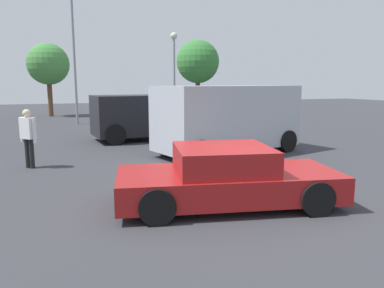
{
  "coord_description": "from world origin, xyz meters",
  "views": [
    {
      "loc": [
        -3.44,
        -6.51,
        2.36
      ],
      "look_at": [
        -0.35,
        1.77,
        0.9
      ],
      "focal_mm": 34.4,
      "sensor_mm": 36.0,
      "label": 1
    }
  ],
  "objects_px": {
    "sedan_foreground": "(226,178)",
    "van_white": "(229,117)",
    "pedestrian": "(28,133)",
    "dog": "(234,161)",
    "suv_dark": "(152,115)",
    "light_post_near": "(73,34)",
    "light_post_mid": "(174,60)"
  },
  "relations": [
    {
      "from": "pedestrian",
      "to": "light_post_mid",
      "type": "distance_m",
      "value": 14.59
    },
    {
      "from": "dog",
      "to": "suv_dark",
      "type": "relative_size",
      "value": 0.13
    },
    {
      "from": "sedan_foreground",
      "to": "light_post_mid",
      "type": "height_order",
      "value": "light_post_mid"
    },
    {
      "from": "van_white",
      "to": "light_post_mid",
      "type": "distance_m",
      "value": 12.24
    },
    {
      "from": "van_white",
      "to": "light_post_mid",
      "type": "relative_size",
      "value": 0.96
    },
    {
      "from": "sedan_foreground",
      "to": "van_white",
      "type": "relative_size",
      "value": 0.85
    },
    {
      "from": "van_white",
      "to": "pedestrian",
      "type": "bearing_deg",
      "value": 165.23
    },
    {
      "from": "dog",
      "to": "suv_dark",
      "type": "height_order",
      "value": "suv_dark"
    },
    {
      "from": "sedan_foreground",
      "to": "suv_dark",
      "type": "xyz_separation_m",
      "value": [
        0.79,
        9.01,
        0.49
      ]
    },
    {
      "from": "pedestrian",
      "to": "light_post_near",
      "type": "height_order",
      "value": "light_post_near"
    },
    {
      "from": "sedan_foreground",
      "to": "van_white",
      "type": "xyz_separation_m",
      "value": [
        2.39,
        4.83,
        0.69
      ]
    },
    {
      "from": "dog",
      "to": "pedestrian",
      "type": "height_order",
      "value": "pedestrian"
    },
    {
      "from": "suv_dark",
      "to": "light_post_near",
      "type": "bearing_deg",
      "value": 104.92
    },
    {
      "from": "van_white",
      "to": "light_post_mid",
      "type": "bearing_deg",
      "value": 66.11
    },
    {
      "from": "light_post_near",
      "to": "van_white",
      "type": "bearing_deg",
      "value": -69.5
    },
    {
      "from": "dog",
      "to": "light_post_mid",
      "type": "xyz_separation_m",
      "value": [
        2.8,
        14.09,
        3.57
      ]
    },
    {
      "from": "suv_dark",
      "to": "light_post_mid",
      "type": "bearing_deg",
      "value": 60.22
    },
    {
      "from": "dog",
      "to": "light_post_mid",
      "type": "distance_m",
      "value": 14.8
    },
    {
      "from": "dog",
      "to": "light_post_near",
      "type": "bearing_deg",
      "value": -94.55
    },
    {
      "from": "van_white",
      "to": "light_post_mid",
      "type": "xyz_separation_m",
      "value": [
        1.86,
        11.81,
        2.61
      ]
    },
    {
      "from": "sedan_foreground",
      "to": "pedestrian",
      "type": "relative_size",
      "value": 2.73
    },
    {
      "from": "van_white",
      "to": "pedestrian",
      "type": "xyz_separation_m",
      "value": [
        -6.19,
        -0.02,
        -0.24
      ]
    },
    {
      "from": "dog",
      "to": "van_white",
      "type": "distance_m",
      "value": 2.65
    },
    {
      "from": "van_white",
      "to": "pedestrian",
      "type": "height_order",
      "value": "van_white"
    },
    {
      "from": "sedan_foreground",
      "to": "suv_dark",
      "type": "bearing_deg",
      "value": 96.68
    },
    {
      "from": "suv_dark",
      "to": "dog",
      "type": "bearing_deg",
      "value": -89.57
    },
    {
      "from": "sedan_foreground",
      "to": "van_white",
      "type": "distance_m",
      "value": 5.43
    },
    {
      "from": "light_post_near",
      "to": "light_post_mid",
      "type": "xyz_separation_m",
      "value": [
        6.12,
        0.43,
        -1.27
      ]
    },
    {
      "from": "van_white",
      "to": "sedan_foreground",
      "type": "bearing_deg",
      "value": -131.27
    },
    {
      "from": "sedan_foreground",
      "to": "dog",
      "type": "distance_m",
      "value": 2.94
    },
    {
      "from": "sedan_foreground",
      "to": "pedestrian",
      "type": "height_order",
      "value": "pedestrian"
    },
    {
      "from": "dog",
      "to": "suv_dark",
      "type": "bearing_deg",
      "value": -102.4
    }
  ]
}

